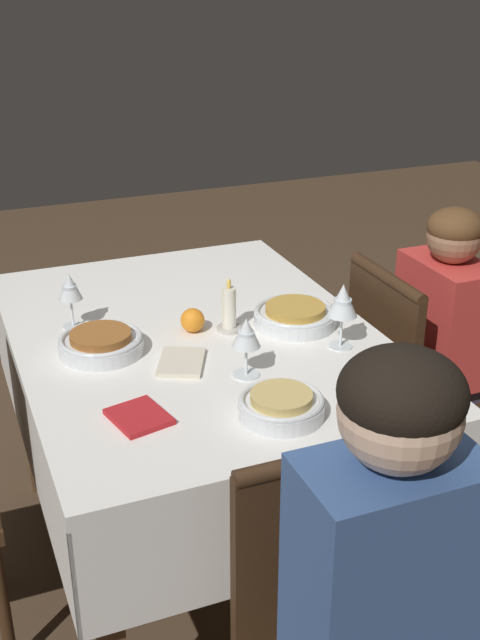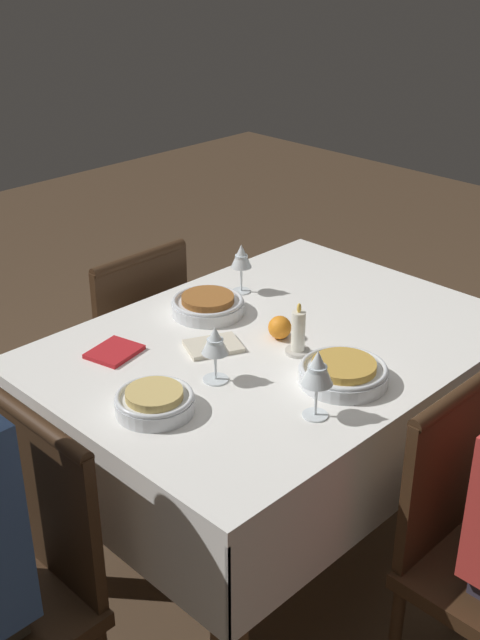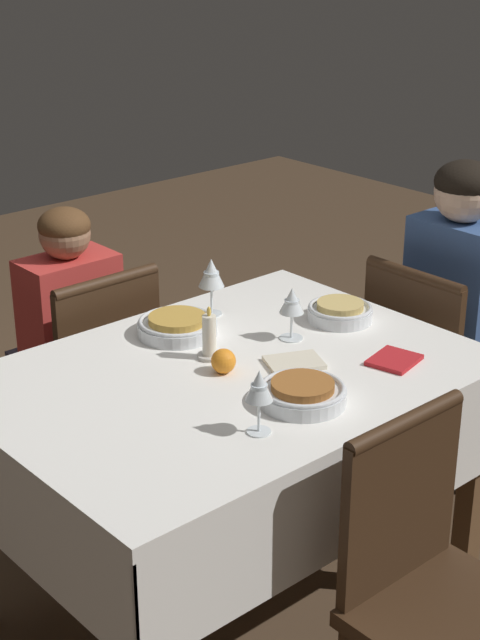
# 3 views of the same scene
# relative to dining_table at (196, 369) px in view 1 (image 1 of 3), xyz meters

# --- Properties ---
(ground_plane) EXTENTS (8.00, 8.00, 0.00)m
(ground_plane) POSITION_rel_dining_table_xyz_m (0.00, 0.00, -0.67)
(ground_plane) COLOR #4C3826
(dining_table) EXTENTS (1.27, 0.92, 0.77)m
(dining_table) POSITION_rel_dining_table_xyz_m (0.00, 0.00, 0.00)
(dining_table) COLOR white
(dining_table) RESTS_ON ground_plane
(chair_north) EXTENTS (0.40, 0.40, 0.87)m
(chair_north) POSITION_rel_dining_table_xyz_m (0.02, 0.69, -0.18)
(chair_north) COLOR #382314
(chair_north) RESTS_ON ground_plane
(person_child_red) EXTENTS (0.30, 0.33, 1.03)m
(person_child_red) POSITION_rel_dining_table_xyz_m (0.02, 0.85, -0.10)
(person_child_red) COLOR #383342
(person_child_red) RESTS_ON ground_plane
(bowl_east) EXTENTS (0.19, 0.19, 0.06)m
(bowl_east) POSITION_rel_dining_table_xyz_m (0.46, 0.04, 0.13)
(bowl_east) COLOR silver
(bowl_east) RESTS_ON dining_table
(wine_glass_east) EXTENTS (0.07, 0.07, 0.15)m
(wine_glass_east) POSITION_rel_dining_table_xyz_m (0.26, 0.04, 0.21)
(wine_glass_east) COLOR white
(wine_glass_east) RESTS_ON dining_table
(bowl_north) EXTENTS (0.22, 0.22, 0.06)m
(bowl_north) POSITION_rel_dining_table_xyz_m (0.05, 0.27, 0.13)
(bowl_north) COLOR silver
(bowl_north) RESTS_ON dining_table
(wine_glass_north) EXTENTS (0.08, 0.08, 0.17)m
(wine_glass_north) POSITION_rel_dining_table_xyz_m (0.21, 0.32, 0.23)
(wine_glass_north) COLOR white
(wine_glass_north) RESTS_ON dining_table
(bowl_south) EXTENTS (0.21, 0.21, 0.06)m
(bowl_south) POSITION_rel_dining_table_xyz_m (0.02, -0.25, 0.13)
(bowl_south) COLOR silver
(bowl_south) RESTS_ON dining_table
(wine_glass_south) EXTENTS (0.06, 0.06, 0.16)m
(wine_glass_south) POSITION_rel_dining_table_xyz_m (-0.16, -0.29, 0.22)
(wine_glass_south) COLOR white
(wine_glass_south) RESTS_ON dining_table
(candle_centerpiece) EXTENTS (0.07, 0.07, 0.15)m
(candle_centerpiece) POSITION_rel_dining_table_xyz_m (0.01, 0.09, 0.16)
(candle_centerpiece) COLOR beige
(candle_centerpiece) RESTS_ON dining_table
(orange_fruit) EXTENTS (0.06, 0.06, 0.06)m
(orange_fruit) POSITION_rel_dining_table_xyz_m (-0.02, 0.00, 0.14)
(orange_fruit) COLOR orange
(orange_fruit) RESTS_ON dining_table
(napkin_red_folded) EXTENTS (0.15, 0.14, 0.01)m
(napkin_red_folded) POSITION_rel_dining_table_xyz_m (0.36, -0.25, 0.11)
(napkin_red_folded) COLOR red
(napkin_red_folded) RESTS_ON dining_table
(napkin_spare_side) EXTENTS (0.18, 0.16, 0.01)m
(napkin_spare_side) POSITION_rel_dining_table_xyz_m (0.15, -0.09, 0.11)
(napkin_spare_side) COLOR beige
(napkin_spare_side) RESTS_ON dining_table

